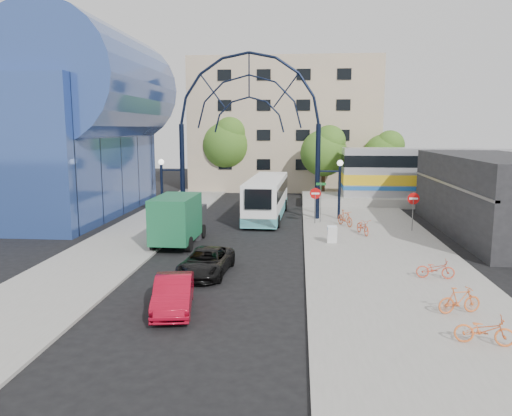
# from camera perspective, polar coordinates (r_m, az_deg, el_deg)

# --- Properties ---
(ground) EXTENTS (120.00, 120.00, 0.00)m
(ground) POSITION_cam_1_polar(r_m,az_deg,el_deg) (23.69, -4.13, -7.30)
(ground) COLOR black
(ground) RESTS_ON ground
(sidewalk_east) EXTENTS (8.00, 56.00, 0.12)m
(sidewalk_east) POSITION_cam_1_polar(r_m,az_deg,el_deg) (27.60, 13.93, -5.05)
(sidewalk_east) COLOR gray
(sidewalk_east) RESTS_ON ground
(plaza_west) EXTENTS (5.00, 50.00, 0.12)m
(plaza_west) POSITION_cam_1_polar(r_m,az_deg,el_deg) (30.90, -14.37, -3.56)
(plaza_west) COLOR gray
(plaza_west) RESTS_ON ground
(gateway_arch) EXTENTS (13.64, 0.44, 12.10)m
(gateway_arch) POSITION_cam_1_polar(r_m,az_deg,el_deg) (36.67, -0.79, 12.03)
(gateway_arch) COLOR black
(gateway_arch) RESTS_ON ground
(stop_sign) EXTENTS (0.80, 0.07, 2.50)m
(stop_sign) POSITION_cam_1_polar(r_m,az_deg,el_deg) (34.77, 6.80, 1.28)
(stop_sign) COLOR slate
(stop_sign) RESTS_ON sidewalk_east
(do_not_enter_sign) EXTENTS (0.76, 0.07, 2.48)m
(do_not_enter_sign) POSITION_cam_1_polar(r_m,az_deg,el_deg) (33.59, 17.54, 0.62)
(do_not_enter_sign) COLOR slate
(do_not_enter_sign) RESTS_ON sidewalk_east
(street_name_sign) EXTENTS (0.70, 0.70, 2.80)m
(street_name_sign) POSITION_cam_1_polar(r_m,az_deg,el_deg) (35.37, 7.42, 1.63)
(street_name_sign) COLOR slate
(street_name_sign) RESTS_ON sidewalk_east
(sandwich_board) EXTENTS (0.55, 0.61, 0.99)m
(sandwich_board) POSITION_cam_1_polar(r_m,az_deg,el_deg) (29.10, 8.70, -2.79)
(sandwich_board) COLOR white
(sandwich_board) RESTS_ON sidewalk_east
(transit_hall) EXTENTS (16.50, 18.00, 14.50)m
(transit_hall) POSITION_cam_1_polar(r_m,az_deg,el_deg) (41.95, -22.17, 8.46)
(transit_hall) COLOR #2F4A91
(transit_hall) RESTS_ON ground
(commercial_block_east) EXTENTS (6.00, 16.00, 5.00)m
(commercial_block_east) POSITION_cam_1_polar(r_m,az_deg,el_deg) (34.97, 25.60, 1.33)
(commercial_block_east) COLOR black
(commercial_block_east) RESTS_ON ground
(apartment_block) EXTENTS (20.00, 12.10, 14.00)m
(apartment_block) POSITION_cam_1_polar(r_m,az_deg,el_deg) (57.43, 3.33, 9.40)
(apartment_block) COLOR #CAB08C
(apartment_block) RESTS_ON ground
(train_platform) EXTENTS (32.00, 5.00, 0.80)m
(train_platform) POSITION_cam_1_polar(r_m,az_deg,el_deg) (47.77, 24.90, 0.69)
(train_platform) COLOR gray
(train_platform) RESTS_ON ground
(train_car) EXTENTS (25.10, 3.05, 4.20)m
(train_car) POSITION_cam_1_polar(r_m,az_deg,el_deg) (47.51, 25.10, 3.67)
(train_car) COLOR #B7B7BC
(train_car) RESTS_ON train_platform
(tree_north_a) EXTENTS (4.48, 4.48, 7.00)m
(tree_north_a) POSITION_cam_1_polar(r_m,az_deg,el_deg) (48.47, 7.91, 6.55)
(tree_north_a) COLOR #382314
(tree_north_a) RESTS_ON ground
(tree_north_b) EXTENTS (5.12, 5.12, 8.00)m
(tree_north_b) POSITION_cam_1_polar(r_m,az_deg,el_deg) (52.92, -3.27, 7.55)
(tree_north_b) COLOR #382314
(tree_north_b) RESTS_ON ground
(tree_north_c) EXTENTS (4.16, 4.16, 6.50)m
(tree_north_c) POSITION_cam_1_polar(r_m,az_deg,el_deg) (51.13, 14.55, 6.11)
(tree_north_c) COLOR #382314
(tree_north_c) RESTS_ON ground
(city_bus) EXTENTS (2.91, 11.02, 3.00)m
(city_bus) POSITION_cam_1_polar(r_m,az_deg,el_deg) (37.65, 1.24, 1.29)
(city_bus) COLOR white
(city_bus) RESTS_ON ground
(green_truck) EXTENTS (2.34, 5.81, 2.91)m
(green_truck) POSITION_cam_1_polar(r_m,az_deg,el_deg) (29.27, -8.75, -1.30)
(green_truck) COLOR black
(green_truck) RESTS_ON ground
(black_suv) EXTENTS (2.28, 4.44, 1.20)m
(black_suv) POSITION_cam_1_polar(r_m,az_deg,el_deg) (23.19, -5.71, -6.15)
(black_suv) COLOR black
(black_suv) RESTS_ON ground
(red_sedan) EXTENTS (1.97, 4.03, 1.27)m
(red_sedan) POSITION_cam_1_polar(r_m,az_deg,el_deg) (18.93, -9.43, -9.65)
(red_sedan) COLOR maroon
(red_sedan) RESTS_ON ground
(bike_near_a) EXTENTS (1.09, 1.94, 0.97)m
(bike_near_a) POSITION_cam_1_polar(r_m,az_deg,el_deg) (31.89, 12.12, -2.09)
(bike_near_a) COLOR #DA4F2B
(bike_near_a) RESTS_ON sidewalk_east
(bike_near_b) EXTENTS (1.29, 1.81, 1.07)m
(bike_near_b) POSITION_cam_1_polar(r_m,az_deg,el_deg) (34.39, 10.14, -1.14)
(bike_near_b) COLOR #D9592B
(bike_near_b) RESTS_ON sidewalk_east
(bike_far_a) EXTENTS (1.69, 0.73, 0.86)m
(bike_far_a) POSITION_cam_1_polar(r_m,az_deg,el_deg) (23.51, 19.82, -6.56)
(bike_far_a) COLOR #D14429
(bike_far_a) RESTS_ON sidewalk_east
(bike_far_b) EXTENTS (1.68, 0.85, 0.97)m
(bike_far_b) POSITION_cam_1_polar(r_m,az_deg,el_deg) (19.52, 22.24, -9.73)
(bike_far_b) COLOR #D9612B
(bike_far_b) RESTS_ON sidewalk_east
(bike_far_c) EXTENTS (1.83, 0.93, 0.92)m
(bike_far_c) POSITION_cam_1_polar(r_m,az_deg,el_deg) (17.17, 24.65, -12.57)
(bike_far_c) COLOR orange
(bike_far_c) RESTS_ON sidewalk_east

